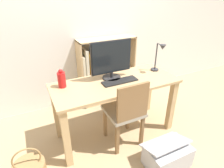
{
  "coord_description": "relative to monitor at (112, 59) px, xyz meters",
  "views": [
    {
      "loc": [
        -0.88,
        -1.7,
        1.69
      ],
      "look_at": [
        0.0,
        0.1,
        0.66
      ],
      "focal_mm": 30.0,
      "sensor_mm": 36.0,
      "label": 1
    }
  ],
  "objects": [
    {
      "name": "wall_back",
      "position": [
        -0.0,
        0.86,
        0.33
      ],
      "size": [
        8.0,
        0.05,
        2.6
      ],
      "color": "silver",
      "rests_on": "ground_plane"
    },
    {
      "name": "desk",
      "position": [
        -0.0,
        -0.12,
        -0.38
      ],
      "size": [
        1.46,
        0.6,
        0.73
      ],
      "color": "tan",
      "rests_on": "ground_plane"
    },
    {
      "name": "ground_plane",
      "position": [
        -0.0,
        -0.12,
        -0.97
      ],
      "size": [
        10.0,
        10.0,
        0.0
      ],
      "primitive_type": "plane",
      "color": "tan"
    },
    {
      "name": "bookshelf",
      "position": [
        0.07,
        0.69,
        -0.47
      ],
      "size": [
        0.89,
        0.28,
        1.04
      ],
      "color": "tan",
      "rests_on": "ground_plane"
    },
    {
      "name": "vase",
      "position": [
        -0.58,
        0.03,
        -0.15
      ],
      "size": [
        0.08,
        0.08,
        0.21
      ],
      "color": "red",
      "rests_on": "desk"
    },
    {
      "name": "monitor",
      "position": [
        0.0,
        0.0,
        0.0
      ],
      "size": [
        0.5,
        0.22,
        0.45
      ],
      "color": "#232326",
      "rests_on": "desk"
    },
    {
      "name": "desk_lamp",
      "position": [
        0.61,
        -0.09,
        -0.02
      ],
      "size": [
        0.1,
        0.19,
        0.37
      ],
      "color": "#2D2D33",
      "rests_on": "desk"
    },
    {
      "name": "storage_box",
      "position": [
        0.25,
        -0.82,
        -0.84
      ],
      "size": [
        0.46,
        0.35,
        0.31
      ],
      "color": "#B2B2B7",
      "rests_on": "ground_plane"
    },
    {
      "name": "keyboard",
      "position": [
        0.04,
        -0.13,
        -0.23
      ],
      "size": [
        0.42,
        0.13,
        0.02
      ],
      "color": "black",
      "rests_on": "desk"
    },
    {
      "name": "chair",
      "position": [
        0.01,
        -0.35,
        -0.5
      ],
      "size": [
        0.4,
        0.4,
        0.86
      ],
      "rotation": [
        0.0,
        0.0,
        -0.08
      ],
      "color": "#9E937F",
      "rests_on": "ground_plane"
    }
  ]
}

